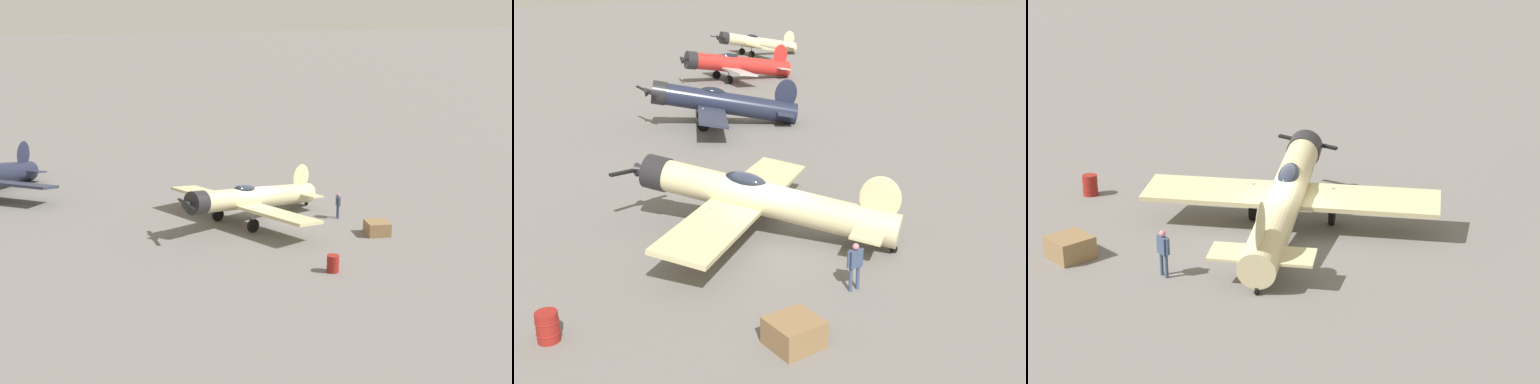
# 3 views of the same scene
# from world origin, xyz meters

# --- Properties ---
(ground_plane) EXTENTS (400.00, 400.00, 0.00)m
(ground_plane) POSITION_xyz_m (0.00, 0.00, 0.00)
(ground_plane) COLOR slate
(airplane_foreground) EXTENTS (9.96, 10.83, 2.93)m
(airplane_foreground) POSITION_xyz_m (0.48, 0.24, 1.49)
(airplane_foreground) COLOR beige
(airplane_foreground) RESTS_ON ground_plane
(ground_crew_mechanic) EXTENTS (0.31, 0.61, 1.61)m
(ground_crew_mechanic) POSITION_xyz_m (-4.97, 1.16, 0.97)
(ground_crew_mechanic) COLOR #384766
(ground_crew_mechanic) RESTS_ON ground_plane
(equipment_crate) EXTENTS (1.49, 1.52, 0.78)m
(equipment_crate) POSITION_xyz_m (-5.80, 4.83, 0.39)
(equipment_crate) COLOR olive
(equipment_crate) RESTS_ON ground_plane
(fuel_drum) EXTENTS (0.65, 0.65, 0.88)m
(fuel_drum) POSITION_xyz_m (-0.94, 9.44, 0.44)
(fuel_drum) COLOR maroon
(fuel_drum) RESTS_ON ground_plane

